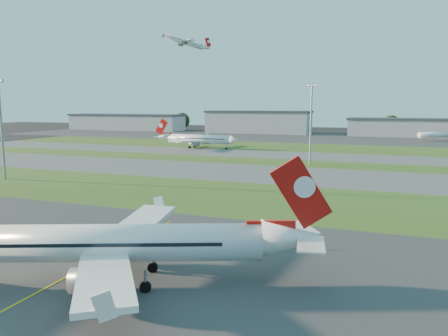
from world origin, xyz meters
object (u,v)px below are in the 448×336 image
at_px(airliner_taxiing, 198,139).
at_px(mini_jet_near, 439,135).
at_px(airliner_parked, 117,244).
at_px(light_mast_centre, 311,119).
at_px(light_mast_west, 1,122).

relative_size(airliner_taxiing, mini_jet_near, 1.63).
distance_m(airliner_parked, light_mast_centre, 103.12).
distance_m(airliner_taxiing, light_mast_west, 94.20).
bearing_deg(airliner_taxiing, light_mast_centre, 148.22).
bearing_deg(airliner_parked, airliner_taxiing, 88.45).
bearing_deg(light_mast_centre, airliner_parked, -92.09).
xyz_separation_m(mini_jet_near, light_mast_centre, (-49.17, -120.11, 11.53)).
bearing_deg(airliner_taxiing, light_mast_west, 82.64).
bearing_deg(light_mast_centre, light_mast_west, -141.34).
relative_size(airliner_parked, light_mast_west, 1.46).
xyz_separation_m(airliner_taxiing, light_mast_centre, (55.63, -36.47, 10.72)).
relative_size(airliner_parked, light_mast_centre, 1.46).
bearing_deg(mini_jet_near, light_mast_west, -164.36).
distance_m(airliner_parked, light_mast_west, 81.63).
bearing_deg(airliner_taxiing, airliner_parked, 111.95).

